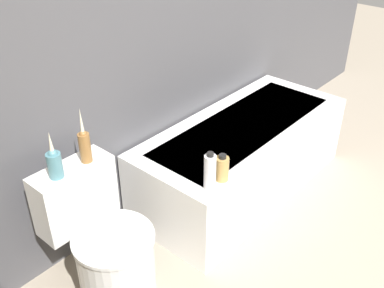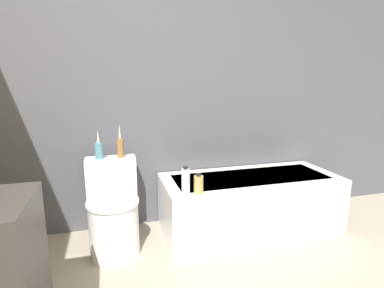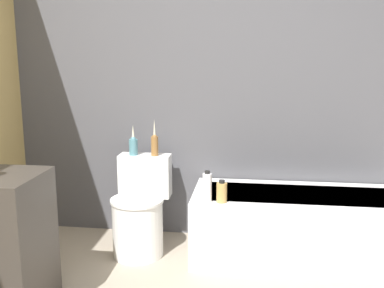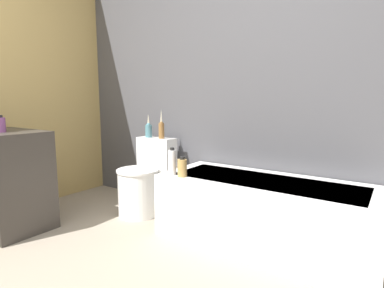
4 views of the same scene
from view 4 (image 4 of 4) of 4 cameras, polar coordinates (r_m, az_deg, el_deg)
wall_back_tiled at (r=2.91m, az=2.11°, el=12.70°), size 6.40×0.06×2.60m
bathtub at (r=2.35m, az=13.37°, el=-12.48°), size 1.56×0.67×0.49m
toilet at (r=2.93m, az=-9.30°, el=-7.11°), size 0.40×0.54×0.71m
vanity_counter at (r=2.99m, az=-31.72°, el=-5.78°), size 0.73×0.46×0.82m
soap_bottle_glass at (r=2.80m, az=-32.70°, el=3.14°), size 0.07×0.07×0.14m
vase_gold at (r=3.03m, az=-8.27°, el=2.76°), size 0.07×0.07×0.23m
vase_silver at (r=2.91m, az=-5.85°, el=2.89°), size 0.06×0.06×0.28m
shampoo_bottle_tall at (r=2.36m, az=-3.80°, el=-3.47°), size 0.06×0.06×0.22m
shampoo_bottle_short at (r=2.31m, az=-1.88°, el=-4.51°), size 0.07×0.07×0.16m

